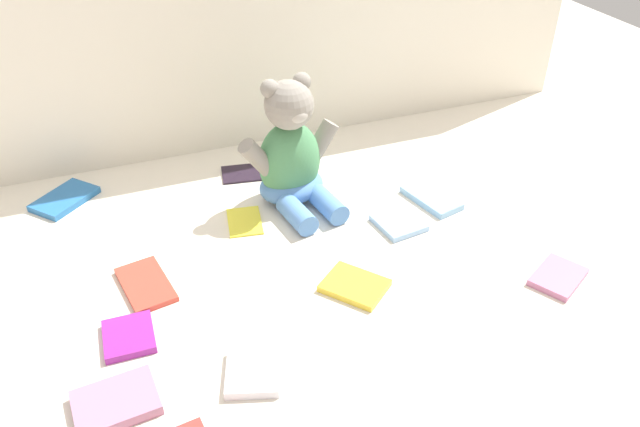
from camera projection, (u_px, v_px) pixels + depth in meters
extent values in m
plane|color=silver|center=(300.00, 228.00, 1.29)|extent=(3.20, 3.20, 0.00)
cube|color=silver|center=(238.00, 15.00, 1.42)|extent=(1.80, 0.03, 0.64)
ellipsoid|color=#4C8C59|center=(290.00, 161.00, 1.33)|extent=(0.15, 0.13, 0.18)
ellipsoid|color=#598CD1|center=(291.00, 186.00, 1.36)|extent=(0.16, 0.14, 0.06)
sphere|color=gray|center=(289.00, 105.00, 1.25)|extent=(0.12, 0.12, 0.10)
ellipsoid|color=#AEA599|center=(298.00, 115.00, 1.23)|extent=(0.05, 0.04, 0.03)
sphere|color=gray|center=(270.00, 89.00, 1.23)|extent=(0.04, 0.04, 0.04)
sphere|color=gray|center=(302.00, 82.00, 1.26)|extent=(0.04, 0.04, 0.04)
cylinder|color=gray|center=(258.00, 158.00, 1.28)|extent=(0.09, 0.05, 0.10)
cylinder|color=gray|center=(321.00, 141.00, 1.34)|extent=(0.09, 0.05, 0.10)
cylinder|color=#598CD1|center=(296.00, 215.00, 1.29)|extent=(0.06, 0.11, 0.05)
cylinder|color=#598CD1|center=(328.00, 205.00, 1.32)|extent=(0.06, 0.11, 0.05)
cube|color=#8EB8E6|center=(399.00, 223.00, 1.29)|extent=(0.10, 0.10, 0.01)
cube|color=black|center=(244.00, 172.00, 1.46)|extent=(0.11, 0.09, 0.01)
cube|color=#8F238C|center=(129.00, 336.00, 1.03)|extent=(0.08, 0.09, 0.01)
cube|color=#2667AA|center=(65.00, 199.00, 1.36)|extent=(0.15, 0.15, 0.01)
cube|color=silver|center=(253.00, 372.00, 0.97)|extent=(0.11, 0.11, 0.02)
cube|color=#AB7497|center=(116.00, 403.00, 0.92)|extent=(0.13, 0.10, 0.02)
cube|color=yellow|center=(355.00, 286.00, 1.13)|extent=(0.14, 0.14, 0.01)
cube|color=#83B4DF|center=(431.00, 198.00, 1.37)|extent=(0.10, 0.15, 0.01)
cube|color=#BE6D96|center=(558.00, 277.00, 1.15)|extent=(0.13, 0.12, 0.01)
cube|color=yellow|center=(245.00, 221.00, 1.30)|extent=(0.08, 0.11, 0.01)
cube|color=#C34031|center=(146.00, 285.00, 1.14)|extent=(0.10, 0.15, 0.01)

